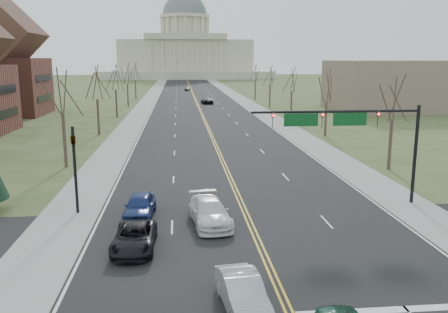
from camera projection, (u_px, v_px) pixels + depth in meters
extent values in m
plane|color=#3A4824|center=(285.00, 303.00, 20.56)|extent=(600.00, 600.00, 0.00)
cube|color=black|center=(195.00, 98.00, 127.77)|extent=(20.00, 380.00, 0.01)
cube|color=black|center=(261.00, 249.00, 26.41)|extent=(120.00, 14.00, 0.01)
cube|color=gray|center=(150.00, 98.00, 126.64)|extent=(4.00, 380.00, 0.03)
cube|color=gray|center=(239.00, 97.00, 128.90)|extent=(4.00, 380.00, 0.03)
cube|color=gold|center=(195.00, 98.00, 127.77)|extent=(0.42, 380.00, 0.01)
cube|color=silver|center=(158.00, 98.00, 126.85)|extent=(0.15, 380.00, 0.01)
cube|color=silver|center=(231.00, 97.00, 128.69)|extent=(0.15, 380.00, 0.01)
cube|color=silver|center=(406.00, 309.00, 20.06)|extent=(9.50, 0.50, 0.01)
cube|color=beige|center=(186.00, 74.00, 263.81)|extent=(90.00, 60.00, 4.00)
cube|color=beige|center=(185.00, 55.00, 261.78)|extent=(70.00, 40.00, 16.00)
cube|color=beige|center=(186.00, 36.00, 239.87)|extent=(42.00, 3.00, 3.00)
cylinder|color=beige|center=(185.00, 29.00, 258.94)|extent=(24.00, 24.00, 12.00)
cylinder|color=beige|center=(185.00, 16.00, 257.56)|extent=(27.00, 27.00, 1.60)
ellipsoid|color=slate|center=(185.00, 15.00, 257.39)|extent=(24.00, 24.00, 22.80)
cylinder|color=black|center=(415.00, 155.00, 34.17)|extent=(0.24, 0.24, 7.20)
cylinder|color=black|center=(336.00, 112.00, 32.95)|extent=(12.00, 0.18, 0.18)
imported|color=black|center=(377.00, 119.00, 33.35)|extent=(0.35, 0.40, 1.10)
sphere|color=#FF0C0C|center=(379.00, 114.00, 33.13)|extent=(0.18, 0.18, 0.18)
imported|color=black|center=(322.00, 120.00, 32.97)|extent=(0.35, 0.40, 1.10)
sphere|color=#FF0C0C|center=(323.00, 115.00, 32.75)|extent=(0.18, 0.18, 0.18)
imported|color=black|center=(273.00, 120.00, 32.64)|extent=(0.35, 0.40, 1.10)
sphere|color=#FF0C0C|center=(273.00, 115.00, 32.42)|extent=(0.18, 0.18, 0.18)
cube|color=#0C4C1E|center=(350.00, 119.00, 33.16)|extent=(2.40, 0.12, 0.90)
cube|color=#0C4C1E|center=(301.00, 120.00, 32.83)|extent=(2.40, 0.12, 0.90)
cylinder|color=black|center=(75.00, 170.00, 32.03)|extent=(0.20, 0.20, 6.00)
imported|color=black|center=(73.00, 138.00, 31.58)|extent=(0.32, 0.36, 0.99)
cylinder|color=#3C3123|center=(390.00, 145.00, 44.94)|extent=(0.32, 0.32, 4.68)
cylinder|color=#3C3123|center=(65.00, 142.00, 45.89)|extent=(0.32, 0.32, 4.95)
cylinder|color=#3C3123|center=(326.00, 119.00, 64.43)|extent=(0.32, 0.32, 4.68)
cylinder|color=#3C3123|center=(98.00, 117.00, 65.38)|extent=(0.32, 0.32, 4.95)
cylinder|color=#3C3123|center=(291.00, 105.00, 83.92)|extent=(0.32, 0.32, 4.68)
cylinder|color=#3C3123|center=(116.00, 104.00, 84.88)|extent=(0.32, 0.32, 4.95)
cylinder|color=#3C3123|center=(270.00, 96.00, 103.42)|extent=(0.32, 0.32, 4.68)
cylinder|color=#3C3123|center=(128.00, 95.00, 104.37)|extent=(0.32, 0.32, 4.95)
cylinder|color=#3C3123|center=(255.00, 90.00, 122.91)|extent=(0.32, 0.32, 4.68)
cylinder|color=#3C3123|center=(136.00, 89.00, 123.86)|extent=(0.32, 0.32, 4.95)
cube|color=black|center=(6.00, 114.00, 66.04)|extent=(0.10, 9.80, 1.20)
cube|color=black|center=(4.00, 90.00, 65.36)|extent=(0.10, 9.80, 1.20)
cube|color=black|center=(45.00, 98.00, 89.28)|extent=(0.10, 9.80, 1.20)
cube|color=black|center=(44.00, 78.00, 88.53)|extent=(0.10, 9.80, 1.20)
cube|color=#7F6A5A|center=(395.00, 85.00, 97.38)|extent=(25.00, 20.00, 10.00)
imported|color=#A9ABB2|center=(242.00, 293.00, 19.91)|extent=(2.11, 4.68, 1.49)
imported|color=black|center=(134.00, 238.00, 26.23)|extent=(2.39, 4.95, 1.36)
imported|color=silver|center=(210.00, 212.00, 30.22)|extent=(2.88, 5.75, 1.60)
imported|color=navy|center=(140.00, 206.00, 31.55)|extent=(2.14, 4.74, 1.58)
imported|color=black|center=(207.00, 101.00, 110.92)|extent=(2.81, 5.32, 1.43)
imported|color=#4B4D53|center=(187.00, 89.00, 155.86)|extent=(2.18, 4.26, 1.39)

